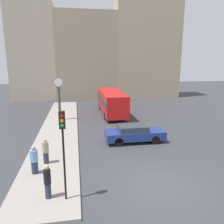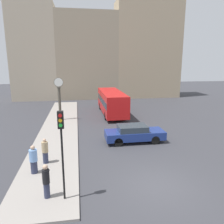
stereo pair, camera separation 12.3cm
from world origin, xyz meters
name	(u,v)px [view 1 (the left image)]	position (x,y,z in m)	size (l,w,h in m)	color
ground_plane	(159,185)	(0.00, 0.00, 0.00)	(120.00, 120.00, 0.00)	#38383D
sidewalk_corner	(60,127)	(-5.76, 11.55, 0.06)	(3.43, 27.09, 0.12)	gray
building_row	(99,53)	(0.27, 29.96, 7.85)	(29.11, 5.00, 16.65)	#B7A88E
sedan_car	(134,133)	(0.42, 6.46, 0.72)	(4.70, 1.78, 1.38)	navy
bus_distant	(111,101)	(0.20, 16.53, 1.59)	(2.48, 9.24, 2.77)	red
traffic_light_near	(63,138)	(-4.70, -0.53, 3.06)	(0.26, 0.24, 4.13)	black
street_clock	(59,99)	(-5.87, 14.09, 2.48)	(0.97, 0.37, 4.58)	#4C473D
pedestrian_black_jacket	(47,181)	(-5.51, -0.31, 0.95)	(0.33, 0.33, 1.64)	#2D334C
pedestrian_blue_stripe	(34,160)	(-6.52, 2.19, 0.92)	(0.43, 0.43, 1.65)	#2D334C
pedestrian_tan_coat	(46,151)	(-6.05, 3.40, 0.91)	(0.38, 0.38, 1.60)	#2D334C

